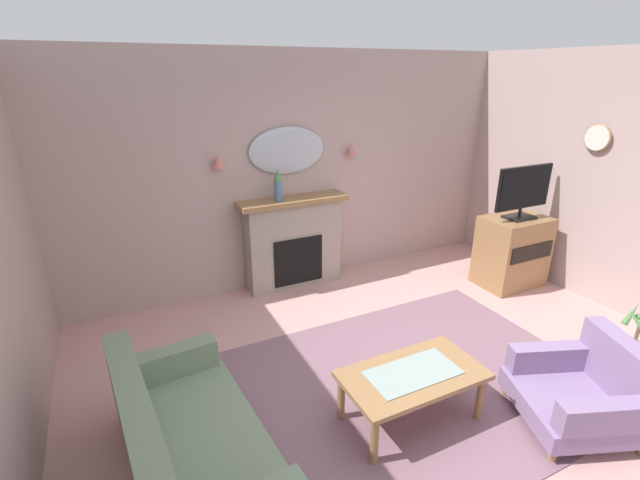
{
  "coord_description": "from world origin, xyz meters",
  "views": [
    {
      "loc": [
        -2.16,
        -2.33,
        2.6
      ],
      "look_at": [
        -0.32,
        1.44,
        0.99
      ],
      "focal_mm": 24.85,
      "sensor_mm": 36.0,
      "label": 1
    }
  ],
  "objects_px": {
    "wall_clock": "(598,138)",
    "armchair_by_coffee_table": "(587,390)",
    "tv_flatscreen": "(524,191)",
    "floral_couch": "(182,441)",
    "tv_cabinet": "(512,251)",
    "wall_mirror": "(287,151)",
    "potted_plant_small_fern": "(637,334)",
    "wall_sconce_left": "(218,162)",
    "coffee_table": "(412,379)",
    "wall_sconce_right": "(351,150)",
    "fireplace": "(294,243)",
    "mantel_vase_left": "(278,184)"
  },
  "relations": [
    {
      "from": "tv_cabinet",
      "to": "tv_flatscreen",
      "type": "xyz_separation_m",
      "value": [
        0.0,
        -0.02,
        0.8
      ]
    },
    {
      "from": "wall_clock",
      "to": "tv_flatscreen",
      "type": "xyz_separation_m",
      "value": [
        -0.51,
        0.43,
        -0.65
      ]
    },
    {
      "from": "mantel_vase_left",
      "to": "tv_flatscreen",
      "type": "relative_size",
      "value": 0.47
    },
    {
      "from": "wall_clock",
      "to": "tv_cabinet",
      "type": "bearing_deg",
      "value": 138.36
    },
    {
      "from": "mantel_vase_left",
      "to": "tv_cabinet",
      "type": "distance_m",
      "value": 3.08
    },
    {
      "from": "coffee_table",
      "to": "tv_flatscreen",
      "type": "relative_size",
      "value": 1.31
    },
    {
      "from": "mantel_vase_left",
      "to": "floral_couch",
      "type": "distance_m",
      "value": 3.03
    },
    {
      "from": "wall_mirror",
      "to": "potted_plant_small_fern",
      "type": "bearing_deg",
      "value": -51.98
    },
    {
      "from": "wall_mirror",
      "to": "wall_sconce_left",
      "type": "bearing_deg",
      "value": -176.63
    },
    {
      "from": "potted_plant_small_fern",
      "to": "tv_flatscreen",
      "type": "bearing_deg",
      "value": 84.77
    },
    {
      "from": "fireplace",
      "to": "wall_mirror",
      "type": "distance_m",
      "value": 1.15
    },
    {
      "from": "fireplace",
      "to": "wall_clock",
      "type": "distance_m",
      "value": 3.68
    },
    {
      "from": "wall_mirror",
      "to": "tv_flatscreen",
      "type": "distance_m",
      "value": 2.88
    },
    {
      "from": "wall_clock",
      "to": "potted_plant_small_fern",
      "type": "distance_m",
      "value": 2.17
    },
    {
      "from": "tv_flatscreen",
      "to": "wall_sconce_right",
      "type": "bearing_deg",
      "value": 141.65
    },
    {
      "from": "mantel_vase_left",
      "to": "tv_flatscreen",
      "type": "distance_m",
      "value": 2.95
    },
    {
      "from": "coffee_table",
      "to": "floral_couch",
      "type": "bearing_deg",
      "value": 172.51
    },
    {
      "from": "tv_flatscreen",
      "to": "coffee_table",
      "type": "bearing_deg",
      "value": -152.22
    },
    {
      "from": "wall_sconce_left",
      "to": "armchair_by_coffee_table",
      "type": "height_order",
      "value": "wall_sconce_left"
    },
    {
      "from": "fireplace",
      "to": "potted_plant_small_fern",
      "type": "bearing_deg",
      "value": -50.63
    },
    {
      "from": "wall_sconce_right",
      "to": "coffee_table",
      "type": "xyz_separation_m",
      "value": [
        -0.97,
        -2.69,
        -1.28
      ]
    },
    {
      "from": "wall_sconce_right",
      "to": "wall_clock",
      "type": "bearing_deg",
      "value": -38.82
    },
    {
      "from": "wall_clock",
      "to": "armchair_by_coffee_table",
      "type": "distance_m",
      "value": 2.96
    },
    {
      "from": "mantel_vase_left",
      "to": "wall_clock",
      "type": "relative_size",
      "value": 1.27
    },
    {
      "from": "wall_sconce_left",
      "to": "tv_cabinet",
      "type": "xyz_separation_m",
      "value": [
        3.35,
        -1.29,
        -1.21
      ]
    },
    {
      "from": "wall_mirror",
      "to": "wall_sconce_left",
      "type": "xyz_separation_m",
      "value": [
        -0.85,
        -0.05,
        -0.05
      ]
    },
    {
      "from": "floral_couch",
      "to": "tv_cabinet",
      "type": "bearing_deg",
      "value": 15.25
    },
    {
      "from": "mantel_vase_left",
      "to": "armchair_by_coffee_table",
      "type": "xyz_separation_m",
      "value": [
        1.28,
        -3.19,
        -1.06
      ]
    },
    {
      "from": "wall_sconce_left",
      "to": "coffee_table",
      "type": "bearing_deg",
      "value": -74.7
    },
    {
      "from": "fireplace",
      "to": "wall_sconce_left",
      "type": "xyz_separation_m",
      "value": [
        -0.85,
        0.09,
        1.09
      ]
    },
    {
      "from": "wall_mirror",
      "to": "wall_sconce_left",
      "type": "relative_size",
      "value": 6.86
    },
    {
      "from": "mantel_vase_left",
      "to": "wall_mirror",
      "type": "relative_size",
      "value": 0.41
    },
    {
      "from": "tv_cabinet",
      "to": "armchair_by_coffee_table",
      "type": "bearing_deg",
      "value": -125.21
    },
    {
      "from": "floral_couch",
      "to": "tv_flatscreen",
      "type": "xyz_separation_m",
      "value": [
        4.32,
        1.16,
        0.93
      ]
    },
    {
      "from": "coffee_table",
      "to": "armchair_by_coffee_table",
      "type": "relative_size",
      "value": 1.04
    },
    {
      "from": "tv_flatscreen",
      "to": "potted_plant_small_fern",
      "type": "bearing_deg",
      "value": -95.23
    },
    {
      "from": "mantel_vase_left",
      "to": "wall_sconce_right",
      "type": "relative_size",
      "value": 2.81
    },
    {
      "from": "coffee_table",
      "to": "mantel_vase_left",
      "type": "bearing_deg",
      "value": 91.9
    },
    {
      "from": "fireplace",
      "to": "armchair_by_coffee_table",
      "type": "distance_m",
      "value": 3.4
    },
    {
      "from": "fireplace",
      "to": "tv_flatscreen",
      "type": "distance_m",
      "value": 2.86
    },
    {
      "from": "wall_sconce_left",
      "to": "potted_plant_small_fern",
      "type": "height_order",
      "value": "wall_sconce_left"
    },
    {
      "from": "fireplace",
      "to": "floral_couch",
      "type": "bearing_deg",
      "value": -127.4
    },
    {
      "from": "coffee_table",
      "to": "tv_cabinet",
      "type": "relative_size",
      "value": 1.22
    },
    {
      "from": "wall_sconce_left",
      "to": "tv_flatscreen",
      "type": "height_order",
      "value": "wall_sconce_left"
    },
    {
      "from": "mantel_vase_left",
      "to": "tv_cabinet",
      "type": "bearing_deg",
      "value": -23.35
    },
    {
      "from": "wall_mirror",
      "to": "armchair_by_coffee_table",
      "type": "relative_size",
      "value": 0.91
    },
    {
      "from": "wall_sconce_right",
      "to": "floral_couch",
      "type": "relative_size",
      "value": 0.08
    },
    {
      "from": "wall_mirror",
      "to": "coffee_table",
      "type": "height_order",
      "value": "wall_mirror"
    },
    {
      "from": "mantel_vase_left",
      "to": "coffee_table",
      "type": "distance_m",
      "value": 2.75
    },
    {
      "from": "mantel_vase_left",
      "to": "tv_flatscreen",
      "type": "bearing_deg",
      "value": -23.72
    }
  ]
}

